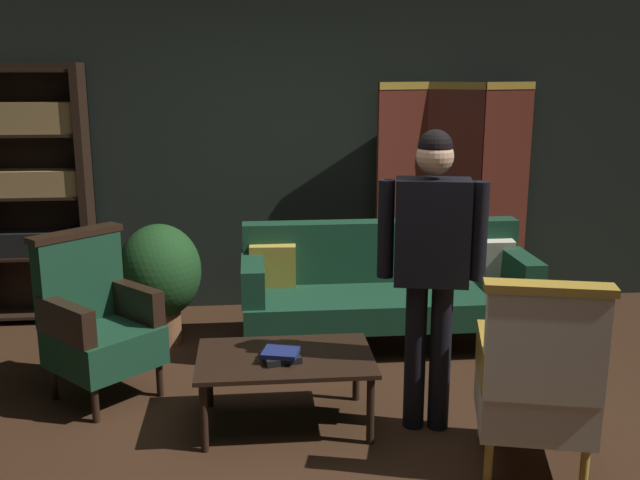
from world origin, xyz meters
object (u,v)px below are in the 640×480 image
(bookshelf, at_px, (32,188))
(armchair_gilt_accent, at_px, (537,379))
(book_navy_cloth, at_px, (281,352))
(folding_screen, at_px, (453,194))
(potted_plant, at_px, (160,275))
(armchair_wing_left, at_px, (97,321))
(coffee_table, at_px, (285,363))
(velvet_couch, at_px, (385,283))
(book_black_cloth, at_px, (281,357))
(standing_figure, at_px, (431,254))

(bookshelf, bearing_deg, armchair_gilt_accent, -39.45)
(book_navy_cloth, bearing_deg, armchair_gilt_accent, -22.47)
(folding_screen, relative_size, potted_plant, 2.10)
(armchair_gilt_accent, distance_m, armchair_wing_left, 2.62)
(coffee_table, height_order, armchair_wing_left, armchair_wing_left)
(velvet_couch, distance_m, armchair_gilt_accent, 1.89)
(armchair_wing_left, distance_m, potted_plant, 0.93)
(armchair_gilt_accent, bearing_deg, potted_plant, 136.81)
(folding_screen, distance_m, velvet_couch, 1.15)
(coffee_table, relative_size, book_black_cloth, 5.01)
(standing_figure, bearing_deg, book_navy_cloth, 177.09)
(coffee_table, bearing_deg, velvet_couch, 57.09)
(coffee_table, xyz_separation_m, standing_figure, (0.80, -0.11, 0.65))
(coffee_table, bearing_deg, potted_plant, 121.85)
(coffee_table, xyz_separation_m, potted_plant, (-0.86, 1.38, 0.15))
(bookshelf, xyz_separation_m, potted_plant, (1.04, -0.61, -0.57))
(armchair_wing_left, relative_size, standing_figure, 0.61)
(coffee_table, distance_m, book_navy_cloth, 0.12)
(coffee_table, relative_size, armchair_gilt_accent, 0.96)
(standing_figure, bearing_deg, velvet_couch, 89.68)
(coffee_table, distance_m, standing_figure, 1.04)
(armchair_gilt_accent, height_order, book_navy_cloth, armchair_gilt_accent)
(velvet_couch, relative_size, armchair_wing_left, 2.04)
(standing_figure, xyz_separation_m, book_navy_cloth, (-0.83, 0.04, -0.56))
(velvet_couch, height_order, armchair_wing_left, armchair_wing_left)
(bookshelf, relative_size, potted_plant, 2.27)
(armchair_gilt_accent, xyz_separation_m, standing_figure, (-0.44, 0.48, 0.54))
(velvet_couch, height_order, armchair_gilt_accent, armchair_gilt_accent)
(bookshelf, relative_size, coffee_table, 2.05)
(bookshelf, xyz_separation_m, velvet_couch, (2.70, -0.74, -0.64))
(bookshelf, bearing_deg, folding_screen, -0.00)
(potted_plant, distance_m, book_black_cloth, 1.67)
(folding_screen, distance_m, standing_figure, 2.21)
(armchair_gilt_accent, xyz_separation_m, armchair_wing_left, (-2.38, 1.09, 0.00))
(armchair_gilt_accent, relative_size, armchair_wing_left, 1.00)
(bookshelf, distance_m, armchair_wing_left, 1.77)
(armchair_wing_left, height_order, book_navy_cloth, armchair_wing_left)
(folding_screen, relative_size, coffee_table, 1.90)
(armchair_wing_left, bearing_deg, standing_figure, -17.33)
(velvet_couch, height_order, standing_figure, standing_figure)
(armchair_gilt_accent, bearing_deg, book_black_cloth, 157.53)
(armchair_wing_left, xyz_separation_m, book_black_cloth, (1.11, -0.56, -0.05))
(folding_screen, xyz_separation_m, potted_plant, (-2.36, -0.61, -0.46))
(folding_screen, height_order, coffee_table, folding_screen)
(potted_plant, relative_size, book_navy_cloth, 4.63)
(potted_plant, relative_size, book_black_cloth, 4.52)
(velvet_couch, xyz_separation_m, book_navy_cloth, (-0.83, -1.31, 0.02))
(velvet_couch, distance_m, standing_figure, 1.47)
(book_navy_cloth, bearing_deg, standing_figure, -2.91)
(standing_figure, bearing_deg, potted_plant, 138.09)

